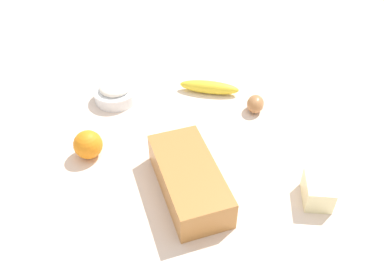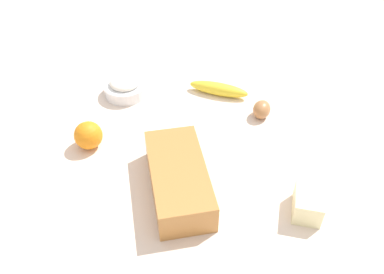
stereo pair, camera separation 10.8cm
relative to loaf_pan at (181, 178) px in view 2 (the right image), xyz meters
The scene contains 7 objects.
ground_plane 0.16m from the loaf_pan, 10.74° to the right, with size 2.40×2.40×0.02m, color beige.
loaf_pan is the anchor object (origin of this frame).
flour_bowl 0.44m from the loaf_pan, 23.62° to the left, with size 0.13×0.13×0.06m.
banana 0.42m from the loaf_pan, 16.60° to the right, with size 0.19×0.04×0.04m, color yellow.
orange_fruit 0.29m from the loaf_pan, 56.99° to the left, with size 0.08×0.08×0.08m, color orange.
butter_block 0.31m from the loaf_pan, 102.97° to the right, with size 0.09×0.06×0.06m, color #F4EDB2.
egg_near_butter 0.37m from the loaf_pan, 39.92° to the right, with size 0.05×0.05×0.07m, color #AC7446.
Camera 2 is at (-0.80, 0.00, 0.76)m, focal length 37.75 mm.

